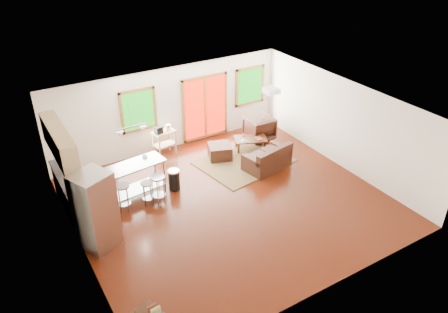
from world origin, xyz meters
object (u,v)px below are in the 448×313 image
coffee_table (251,140)px  refrigerator (96,211)px  armchair (259,127)px  kitchen_cart (163,135)px  rug (244,162)px  ottoman (220,152)px  loveseat (268,159)px  island (135,175)px

coffee_table → refrigerator: (-5.37, -1.93, 0.58)m
armchair → kitchen_cart: (-3.10, 0.60, 0.26)m
armchair → kitchen_cart: bearing=-8.9°
refrigerator → armchair: bearing=-2.5°
armchair → refrigerator: refrigerator is taller
rug → ottoman: bearing=130.4°
loveseat → coffee_table: 1.20m
loveseat → kitchen_cart: kitchen_cart is taller
island → kitchen_cart: bearing=47.6°
loveseat → island: bearing=160.9°
ottoman → armchair: bearing=13.8°
armchair → ottoman: bearing=15.9°
rug → ottoman: size_ratio=3.89×
ottoman → refrigerator: size_ratio=0.36×
ottoman → refrigerator: bearing=-155.3°
rug → refrigerator: 5.05m
armchair → kitchen_cart: size_ratio=0.85×
rug → loveseat: (0.40, -0.63, 0.27)m
loveseat → ottoman: 1.51m
rug → kitchen_cart: 2.55m
coffee_table → kitchen_cart: kitchen_cart is taller
coffee_table → ottoman: 1.10m
armchair → coffee_table: bearing=37.6°
coffee_table → kitchen_cart: (-2.46, 1.06, 0.35)m
coffee_table → armchair: armchair is taller
ottoman → kitchen_cart: size_ratio=0.65×
loveseat → coffee_table: loveseat is taller
coffee_table → rug: bearing=-137.2°
rug → island: (-3.41, -0.09, 0.68)m
armchair → loveseat: bearing=65.1°
ottoman → island: (-2.91, -0.67, 0.47)m
island → coffee_table: bearing=9.1°
rug → armchair: size_ratio=3.00×
ottoman → rug: bearing=-49.6°
rug → coffee_table: size_ratio=2.26×
loveseat → ottoman: (-0.90, 1.22, -0.07)m
rug → coffee_table: (0.60, 0.55, 0.32)m
loveseat → kitchen_cart: (-2.26, 2.24, 0.40)m
loveseat → armchair: 1.85m
coffee_table → refrigerator: 5.74m
loveseat → kitchen_cart: 3.21m
rug → island: size_ratio=1.56×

